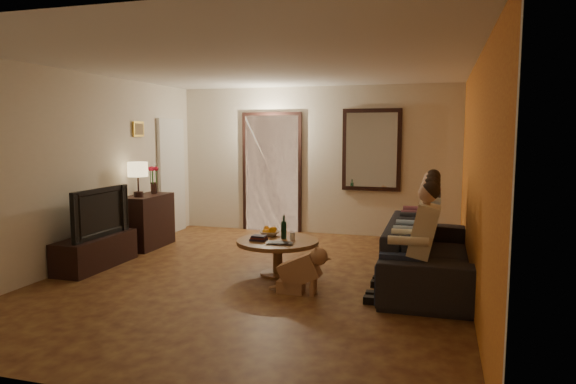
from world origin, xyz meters
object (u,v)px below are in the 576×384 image
(person_a, at_px, (417,249))
(person_b, at_px, (419,238))
(dresser, at_px, (147,221))
(table_lamp, at_px, (138,179))
(dog, at_px, (299,269))
(tv, at_px, (94,212))
(sofa, at_px, (428,252))
(coffee_table, at_px, (278,257))
(wine_bottle, at_px, (284,227))
(person_d, at_px, (423,220))
(laptop, at_px, (279,244))
(person_c, at_px, (421,228))
(tv_stand, at_px, (96,252))
(bowl, at_px, (270,233))

(person_a, height_order, person_b, same)
(person_a, bearing_deg, dresser, 158.74)
(person_a, bearing_deg, table_lamp, 161.41)
(person_b, xyz_separation_m, dog, (-1.27, -0.56, -0.32))
(dresser, height_order, tv, tv)
(sofa, height_order, coffee_table, sofa)
(sofa, distance_m, wine_bottle, 1.80)
(person_d, height_order, laptop, person_d)
(dresser, bearing_deg, person_d, 2.39)
(table_lamp, xyz_separation_m, dog, (2.91, -1.37, -0.81))
(sofa, relative_size, person_b, 2.08)
(person_c, bearing_deg, sofa, -71.57)
(dresser, xyz_separation_m, sofa, (4.28, -0.73, -0.05))
(person_c, distance_m, laptop, 1.82)
(tv, height_order, wine_bottle, tv)
(tv_stand, bearing_deg, person_b, 3.49)
(person_b, bearing_deg, sofa, 71.57)
(dresser, distance_m, person_d, 4.19)
(dresser, height_order, coffee_table, dresser)
(person_a, bearing_deg, coffee_table, 158.29)
(person_b, height_order, bowl, person_b)
(sofa, relative_size, wine_bottle, 8.05)
(person_c, bearing_deg, coffee_table, -163.59)
(bowl, bearing_deg, tv, -166.02)
(wine_bottle, bearing_deg, person_d, 30.99)
(person_b, xyz_separation_m, person_d, (0.00, 1.20, 0.00))
(dresser, xyz_separation_m, person_a, (4.18, -1.63, 0.19))
(tv_stand, bearing_deg, bowl, 13.98)
(dog, bearing_deg, coffee_table, 125.84)
(person_c, bearing_deg, table_lamp, 177.18)
(person_a, height_order, person_c, same)
(wine_bottle, xyz_separation_m, laptop, (0.05, -0.38, -0.14))
(person_b, height_order, laptop, person_b)
(table_lamp, relative_size, coffee_table, 0.52)
(table_lamp, bearing_deg, laptop, -21.36)
(table_lamp, height_order, person_b, table_lamp)
(sofa, distance_m, person_d, 0.94)
(person_a, xyz_separation_m, coffee_table, (-1.73, 0.69, -0.38))
(bowl, bearing_deg, person_d, 24.96)
(person_d, bearing_deg, laptop, -139.58)
(person_d, height_order, bowl, person_d)
(bowl, bearing_deg, person_c, 8.63)
(table_lamp, xyz_separation_m, person_a, (4.18, -1.41, -0.49))
(laptop, bearing_deg, tv_stand, 176.53)
(person_a, xyz_separation_m, laptop, (-1.63, 0.41, -0.14))
(table_lamp, distance_m, person_c, 4.21)
(tv, xyz_separation_m, person_a, (4.18, -0.35, -0.15))
(tv_stand, xyz_separation_m, coffee_table, (2.45, 0.34, 0.01))
(person_b, bearing_deg, laptop, -173.35)
(wine_bottle, bearing_deg, person_c, 13.71)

